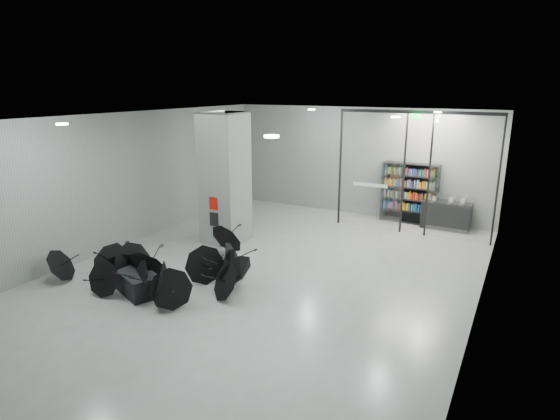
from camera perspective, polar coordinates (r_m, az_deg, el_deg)
The scene contains 10 objects.
room at distance 11.00m, azimuth -2.38°, elevation 5.27°, with size 14.00×14.02×4.01m.
column at distance 14.15m, azimuth -6.88°, elevation 3.93°, with size 1.20×1.20×4.00m, color slate.
fire_cabinet at distance 13.81m, azimuth -8.28°, elevation 0.83°, with size 0.28×0.04×0.38m, color #A50A07.
info_panel at distance 13.94m, azimuth -8.21°, elevation -1.16°, with size 0.30×0.03×0.42m, color black.
exit_sign at distance 14.96m, azimuth 16.57°, elevation 11.06°, with size 0.30×0.06×0.15m, color #0CE533.
glass_partition at distance 15.35m, azimuth 16.25°, elevation 5.00°, with size 5.06×0.08×4.00m.
bench at distance 11.58m, azimuth -17.64°, elevation -8.34°, with size 1.58×0.68×0.51m, color black.
bookshelf at distance 16.83m, azimuth 15.79°, elevation 2.03°, with size 1.95×0.39×2.14m, color black, non-canonical shape.
shop_counter at distance 16.60m, azimuth 19.97°, elevation -0.62°, with size 1.59×0.64×0.95m, color black.
umbrella_cluster at distance 11.65m, azimuth -13.89°, elevation -7.65°, with size 5.61×4.57×1.27m.
Camera 1 is at (5.58, -9.29, 4.73)m, focal length 29.41 mm.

